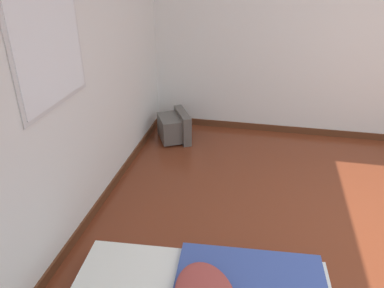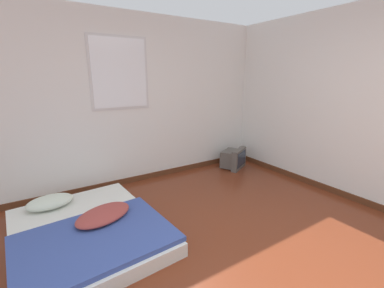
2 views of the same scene
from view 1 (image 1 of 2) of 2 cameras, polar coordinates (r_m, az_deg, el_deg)
wall_back at (r=2.95m, az=-19.94°, el=7.68°), size 7.24×0.08×2.60m
crt_tv at (r=4.85m, az=-2.62°, el=2.62°), size 0.57×0.52×0.38m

